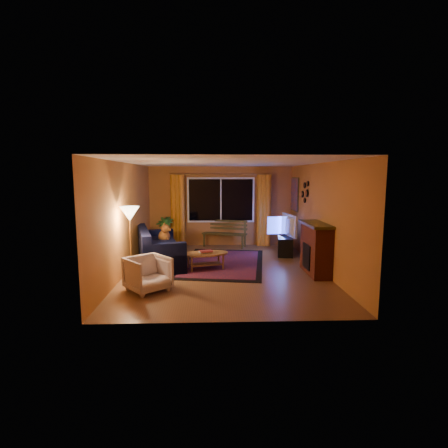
{
  "coord_description": "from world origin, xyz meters",
  "views": [
    {
      "loc": [
        -0.31,
        -8.03,
        2.2
      ],
      "look_at": [
        0.0,
        0.3,
        1.05
      ],
      "focal_mm": 28.0,
      "sensor_mm": 36.0,
      "label": 1
    }
  ],
  "objects_px": {
    "bench": "(224,240)",
    "coffee_table": "(206,261)",
    "armchair": "(148,272)",
    "floor_lamp": "(131,244)",
    "tv_console": "(285,245)",
    "sofa": "(160,246)"
  },
  "relations": [
    {
      "from": "floor_lamp",
      "to": "coffee_table",
      "type": "height_order",
      "value": "floor_lamp"
    },
    {
      "from": "armchair",
      "to": "coffee_table",
      "type": "xyz_separation_m",
      "value": [
        1.08,
        1.56,
        -0.17
      ]
    },
    {
      "from": "tv_console",
      "to": "sofa",
      "type": "bearing_deg",
      "value": -151.25
    },
    {
      "from": "bench",
      "to": "coffee_table",
      "type": "xyz_separation_m",
      "value": [
        -0.55,
        -2.62,
        -0.01
      ]
    },
    {
      "from": "floor_lamp",
      "to": "bench",
      "type": "bearing_deg",
      "value": 58.81
    },
    {
      "from": "tv_console",
      "to": "floor_lamp",
      "type": "bearing_deg",
      "value": -136.51
    },
    {
      "from": "armchair",
      "to": "coffee_table",
      "type": "distance_m",
      "value": 1.9
    },
    {
      "from": "armchair",
      "to": "floor_lamp",
      "type": "bearing_deg",
      "value": 83.76
    },
    {
      "from": "armchair",
      "to": "floor_lamp",
      "type": "xyz_separation_m",
      "value": [
        -0.47,
        0.71,
        0.42
      ]
    },
    {
      "from": "coffee_table",
      "to": "armchair",
      "type": "bearing_deg",
      "value": -124.8
    },
    {
      "from": "armchair",
      "to": "tv_console",
      "type": "relative_size",
      "value": 0.61
    },
    {
      "from": "bench",
      "to": "tv_console",
      "type": "height_order",
      "value": "tv_console"
    },
    {
      "from": "bench",
      "to": "tv_console",
      "type": "bearing_deg",
      "value": -11.06
    },
    {
      "from": "bench",
      "to": "armchair",
      "type": "distance_m",
      "value": 4.49
    },
    {
      "from": "coffee_table",
      "to": "sofa",
      "type": "bearing_deg",
      "value": 156.68
    },
    {
      "from": "tv_console",
      "to": "bench",
      "type": "bearing_deg",
      "value": 159.77
    },
    {
      "from": "bench",
      "to": "tv_console",
      "type": "distance_m",
      "value": 1.97
    },
    {
      "from": "sofa",
      "to": "armchair",
      "type": "relative_size",
      "value": 3.03
    },
    {
      "from": "bench",
      "to": "coffee_table",
      "type": "height_order",
      "value": "bench"
    },
    {
      "from": "bench",
      "to": "floor_lamp",
      "type": "height_order",
      "value": "floor_lamp"
    },
    {
      "from": "sofa",
      "to": "tv_console",
      "type": "bearing_deg",
      "value": 3.85
    },
    {
      "from": "armchair",
      "to": "coffee_table",
      "type": "relative_size",
      "value": 0.68
    }
  ]
}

